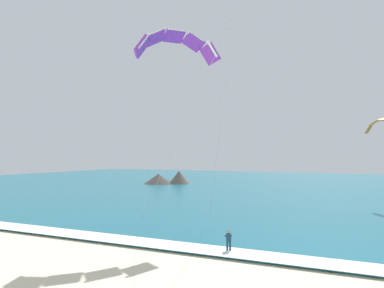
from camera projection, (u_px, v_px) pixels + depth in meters
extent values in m
cube|color=#146075|center=(333.00, 188.00, 80.42)|extent=(200.00, 120.00, 0.20)
cube|color=white|center=(224.00, 251.00, 27.61)|extent=(200.00, 2.65, 0.04)
ellipsoid|color=yellow|center=(229.00, 253.00, 27.84)|extent=(1.01, 1.45, 0.05)
cube|color=black|center=(230.00, 252.00, 28.04)|extent=(0.17, 0.12, 0.04)
cube|color=black|center=(228.00, 254.00, 27.64)|extent=(0.17, 0.12, 0.04)
cylinder|color=#143347|center=(227.00, 248.00, 27.85)|extent=(0.14, 0.14, 0.84)
cylinder|color=#143347|center=(230.00, 248.00, 27.85)|extent=(0.14, 0.14, 0.84)
cube|color=#143347|center=(229.00, 237.00, 27.87)|extent=(0.39, 0.33, 0.60)
sphere|color=#9E704C|center=(229.00, 231.00, 27.88)|extent=(0.22, 0.22, 0.22)
cylinder|color=#143347|center=(226.00, 236.00, 28.03)|extent=(0.30, 0.49, 0.22)
cylinder|color=#143347|center=(231.00, 236.00, 28.02)|extent=(0.30, 0.49, 0.22)
cylinder|color=black|center=(228.00, 236.00, 28.25)|extent=(0.51, 0.27, 0.04)
cube|color=#3F3F42|center=(229.00, 240.00, 27.98)|extent=(0.14, 0.12, 0.10)
cube|color=purple|center=(210.00, 54.00, 38.91)|extent=(2.12, 1.44, 2.07)
cube|color=white|center=(213.00, 49.00, 38.39)|extent=(0.90, 0.99, 1.60)
cube|color=purple|center=(193.00, 42.00, 38.92)|extent=(2.33, 2.02, 1.69)
cube|color=white|center=(196.00, 37.00, 38.41)|extent=(1.23, 1.40, 1.05)
cube|color=purple|center=(174.00, 36.00, 38.37)|extent=(2.31, 2.36, 0.94)
cube|color=white|center=(176.00, 31.00, 37.86)|extent=(1.37, 1.54, 0.27)
cube|color=purple|center=(155.00, 38.00, 37.38)|extent=(2.03, 2.38, 1.69)
cube|color=white|center=(157.00, 32.00, 36.87)|extent=(1.25, 1.38, 1.05)
cube|color=purple|center=(142.00, 47.00, 36.18)|extent=(1.53, 2.19, 2.07)
cube|color=white|center=(143.00, 41.00, 35.67)|extent=(0.90, 1.03, 1.60)
cylinder|color=#B2B2B7|center=(219.00, 130.00, 33.50)|extent=(5.66, 8.87, 15.59)
cylinder|color=#B2B2B7|center=(181.00, 129.00, 32.14)|extent=(10.14, 3.60, 15.59)
cube|color=orange|center=(369.00, 129.00, 53.35)|extent=(1.02, 1.32, 1.26)
cube|color=white|center=(370.00, 128.00, 53.59)|extent=(0.72, 0.49, 1.05)
cube|color=orange|center=(375.00, 123.00, 52.41)|extent=(1.40, 1.44, 0.95)
cube|color=white|center=(376.00, 121.00, 52.65)|extent=(1.02, 0.65, 0.68)
cube|color=orange|center=(384.00, 120.00, 51.31)|extent=(1.57, 1.48, 0.43)
cone|color=#665B51|center=(179.00, 178.00, 90.02)|extent=(5.30, 5.30, 3.11)
cone|color=#47423D|center=(158.00, 179.00, 89.74)|extent=(7.13, 7.13, 2.46)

